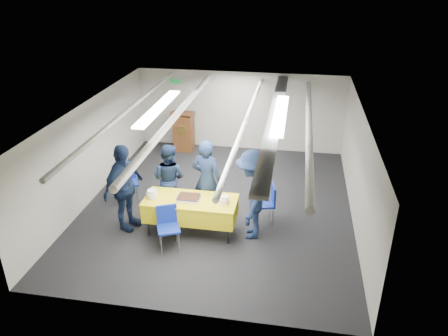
{
  "coord_description": "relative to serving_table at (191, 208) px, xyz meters",
  "views": [
    {
      "loc": [
        1.61,
        -8.63,
        5.11
      ],
      "look_at": [
        0.16,
        -0.2,
        1.05
      ],
      "focal_mm": 35.0,
      "sensor_mm": 36.0,
      "label": 1
    }
  ],
  "objects": [
    {
      "name": "sailor_c",
      "position": [
        -1.37,
        -0.05,
        0.38
      ],
      "size": [
        0.79,
        1.19,
        1.87
      ],
      "primitive_type": "imported",
      "rotation": [
        0.0,
        0.0,
        1.23
      ],
      "color": "#0E1932",
      "rests_on": "ground"
    },
    {
      "name": "plate_stack_right",
      "position": [
        0.7,
        -0.05,
        0.29
      ],
      "size": [
        0.2,
        0.2,
        0.17
      ],
      "color": "white",
      "rests_on": "serving_table"
    },
    {
      "name": "sailor_d",
      "position": [
        1.24,
        0.09,
        0.38
      ],
      "size": [
        0.73,
        1.23,
        1.87
      ],
      "primitive_type": "imported",
      "rotation": [
        0.0,
        0.0,
        -1.54
      ],
      "color": "#0E1932",
      "rests_on": "ground"
    },
    {
      "name": "chair_left",
      "position": [
        -1.79,
        1.15,
        -0.03
      ],
      "size": [
        0.56,
        0.56,
        0.87
      ],
      "color": "gray",
      "rests_on": "ground"
    },
    {
      "name": "sailor_b",
      "position": [
        -0.67,
        0.77,
        0.24
      ],
      "size": [
        0.9,
        0.77,
        1.61
      ],
      "primitive_type": "imported",
      "rotation": [
        0.0,
        0.0,
        2.91
      ],
      "color": "#0E1932",
      "rests_on": "ground"
    },
    {
      "name": "serving_table",
      "position": [
        0.0,
        0.0,
        0.0
      ],
      "size": [
        1.88,
        0.82,
        0.77
      ],
      "color": "black",
      "rests_on": "ground"
    },
    {
      "name": "ground",
      "position": [
        0.36,
        1.19,
        -0.56
      ],
      "size": [
        7.0,
        7.0,
        0.0
      ],
      "primitive_type": "plane",
      "color": "black",
      "rests_on": "ground"
    },
    {
      "name": "sailor_a",
      "position": [
        0.21,
        0.61,
        0.36
      ],
      "size": [
        0.75,
        0.58,
        1.83
      ],
      "primitive_type": "imported",
      "rotation": [
        0.0,
        0.0,
        2.91
      ],
      "color": "#0E1932",
      "rests_on": "ground"
    },
    {
      "name": "chair_right",
      "position": [
        1.52,
        0.66,
        -0.03
      ],
      "size": [
        0.51,
        0.51,
        0.87
      ],
      "color": "gray",
      "rests_on": "ground"
    },
    {
      "name": "sheet_cake",
      "position": [
        -0.03,
        -0.02,
        0.25
      ],
      "size": [
        0.46,
        0.36,
        0.08
      ],
      "color": "white",
      "rests_on": "serving_table"
    },
    {
      "name": "room_shell",
      "position": [
        0.45,
        1.59,
        1.25
      ],
      "size": [
        6.0,
        7.0,
        2.3
      ],
      "color": "beige",
      "rests_on": "ground"
    },
    {
      "name": "podium",
      "position": [
        -1.24,
        4.23,
        0.05
      ],
      "size": [
        0.62,
        0.53,
        1.25
      ],
      "color": "brown",
      "rests_on": "ground"
    },
    {
      "name": "plate_stack_left",
      "position": [
        -0.78,
        -0.05,
        0.29
      ],
      "size": [
        0.23,
        0.23,
        0.17
      ],
      "color": "white",
      "rests_on": "serving_table"
    },
    {
      "name": "chair_near",
      "position": [
        -0.32,
        -0.56,
        -0.03
      ],
      "size": [
        0.55,
        0.55,
        0.87
      ],
      "color": "gray",
      "rests_on": "ground"
    }
  ]
}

